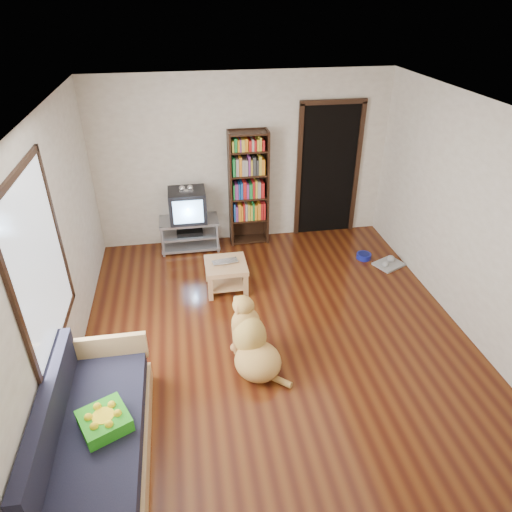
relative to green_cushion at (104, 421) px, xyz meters
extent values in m
plane|color=#56280E|center=(1.75, 1.42, -0.48)|extent=(5.00, 5.00, 0.00)
plane|color=white|center=(1.75, 1.42, 2.12)|extent=(5.00, 5.00, 0.00)
plane|color=silver|center=(1.75, 3.92, 0.82)|extent=(4.50, 0.00, 4.50)
plane|color=silver|center=(1.75, -1.08, 0.82)|extent=(4.50, 0.00, 4.50)
plane|color=silver|center=(-0.50, 1.42, 0.82)|extent=(0.00, 5.00, 5.00)
plane|color=silver|center=(4.00, 1.42, 0.82)|extent=(0.00, 5.00, 5.00)
cube|color=green|center=(0.00, 0.00, 0.00)|extent=(0.50, 0.50, 0.12)
imported|color=silver|center=(1.28, 2.43, -0.07)|extent=(0.36, 0.26, 0.03)
cylinder|color=navy|center=(3.44, 2.90, -0.44)|extent=(0.22, 0.22, 0.08)
cube|color=#9E9E9E|center=(3.74, 2.65, -0.47)|extent=(0.50, 0.46, 0.03)
cube|color=white|center=(-0.48, 0.92, 1.02)|extent=(0.02, 1.30, 1.60)
cube|color=black|center=(-0.48, 0.92, 1.84)|extent=(0.03, 1.42, 0.06)
cube|color=black|center=(-0.48, 0.92, 0.20)|extent=(0.03, 1.42, 0.06)
cube|color=black|center=(-0.48, 0.22, 1.02)|extent=(0.03, 0.06, 1.70)
cube|color=black|center=(-0.48, 1.62, 1.02)|extent=(0.03, 0.06, 1.70)
cube|color=black|center=(3.10, 3.91, 0.57)|extent=(0.90, 0.02, 2.10)
cube|color=black|center=(2.62, 3.89, 0.57)|extent=(0.07, 0.05, 2.14)
cube|color=black|center=(3.58, 3.89, 0.57)|extent=(0.07, 0.05, 2.14)
cube|color=black|center=(3.10, 3.89, 1.65)|extent=(1.03, 0.05, 0.07)
cube|color=#99999E|center=(0.85, 3.67, 0.00)|extent=(0.90, 0.45, 0.04)
cube|color=#99999E|center=(0.85, 3.67, -0.23)|extent=(0.86, 0.42, 0.03)
cube|color=#99999E|center=(0.85, 3.67, -0.42)|extent=(0.90, 0.45, 0.04)
cylinder|color=#99999E|center=(0.43, 3.47, -0.23)|extent=(0.04, 0.04, 0.50)
cylinder|color=#99999E|center=(1.27, 3.47, -0.23)|extent=(0.04, 0.04, 0.50)
cylinder|color=#99999E|center=(0.43, 3.87, -0.23)|extent=(0.04, 0.04, 0.50)
cylinder|color=#99999E|center=(1.27, 3.87, -0.23)|extent=(0.04, 0.04, 0.50)
cube|color=black|center=(0.85, 3.67, -0.18)|extent=(0.40, 0.30, 0.07)
cube|color=black|center=(0.85, 3.67, 0.26)|extent=(0.55, 0.48, 0.48)
cube|color=black|center=(0.85, 3.87, 0.26)|extent=(0.40, 0.14, 0.36)
cube|color=#8CBFF2|center=(0.85, 3.43, 0.26)|extent=(0.44, 0.02, 0.36)
cube|color=silver|center=(0.85, 3.62, 0.51)|extent=(0.20, 0.07, 0.02)
sphere|color=silver|center=(0.79, 3.62, 0.55)|extent=(0.09, 0.09, 0.09)
sphere|color=silver|center=(0.91, 3.62, 0.55)|extent=(0.09, 0.09, 0.09)
cube|color=black|center=(1.52, 3.76, 0.42)|extent=(0.03, 0.30, 1.80)
cube|color=black|center=(2.08, 3.76, 0.42)|extent=(0.03, 0.30, 1.80)
cube|color=black|center=(1.80, 3.90, 0.42)|extent=(0.60, 0.02, 1.80)
cube|color=black|center=(1.80, 3.76, -0.45)|extent=(0.56, 0.28, 0.02)
cube|color=black|center=(1.80, 3.76, -0.08)|extent=(0.56, 0.28, 0.03)
cube|color=black|center=(1.80, 3.76, 0.29)|extent=(0.56, 0.28, 0.02)
cube|color=black|center=(1.80, 3.76, 0.66)|extent=(0.56, 0.28, 0.02)
cube|color=black|center=(1.80, 3.76, 1.03)|extent=(0.56, 0.28, 0.02)
cube|color=black|center=(1.80, 3.76, 1.29)|extent=(0.56, 0.28, 0.02)
cube|color=tan|center=(-0.08, 0.02, -0.37)|extent=(0.80, 1.80, 0.22)
cube|color=#1E1E2D|center=(-0.08, 0.02, -0.15)|extent=(0.74, 1.74, 0.18)
cube|color=#1E1E2D|center=(-0.42, 0.02, 0.12)|extent=(0.12, 1.74, 0.40)
cube|color=tan|center=(-0.08, 0.88, 0.02)|extent=(0.80, 0.06, 0.30)
cube|color=tan|center=(1.28, 2.46, -0.11)|extent=(0.55, 0.55, 0.06)
cube|color=tan|center=(1.28, 2.46, -0.38)|extent=(0.45, 0.45, 0.03)
cube|color=tan|center=(1.05, 2.22, -0.31)|extent=(0.06, 0.06, 0.34)
cube|color=tan|center=(1.52, 2.22, -0.31)|extent=(0.06, 0.06, 0.34)
cube|color=tan|center=(1.05, 2.69, -0.31)|extent=(0.06, 0.06, 0.34)
cube|color=tan|center=(1.52, 2.69, -0.31)|extent=(0.06, 0.06, 0.34)
ellipsoid|color=tan|center=(1.44, 0.82, -0.33)|extent=(0.63, 0.66, 0.37)
ellipsoid|color=gold|center=(1.38, 1.00, -0.13)|extent=(0.45, 0.48, 0.48)
ellipsoid|color=#B57B45|center=(1.35, 1.10, -0.01)|extent=(0.38, 0.36, 0.34)
ellipsoid|color=#B59645|center=(1.33, 1.15, 0.17)|extent=(0.29, 0.30, 0.21)
ellipsoid|color=#B68A46|center=(1.30, 1.27, 0.15)|extent=(0.14, 0.21, 0.09)
sphere|color=black|center=(1.27, 1.35, 0.15)|extent=(0.04, 0.04, 0.04)
ellipsoid|color=#C3854B|center=(1.27, 1.09, 0.16)|extent=(0.07, 0.09, 0.15)
ellipsoid|color=tan|center=(1.42, 1.14, 0.16)|extent=(0.07, 0.09, 0.15)
cylinder|color=#BA9047|center=(1.25, 1.17, -0.29)|extent=(0.11, 0.14, 0.40)
cylinder|color=tan|center=(1.39, 1.21, -0.29)|extent=(0.11, 0.14, 0.40)
sphere|color=#DA9153|center=(1.23, 1.22, -0.46)|extent=(0.10, 0.10, 0.10)
sphere|color=#BE8949|center=(1.38, 1.26, -0.46)|extent=(0.10, 0.10, 0.10)
cylinder|color=#B59845|center=(1.61, 0.65, -0.45)|extent=(0.30, 0.28, 0.08)
camera|label=1|loc=(0.81, -2.73, 3.10)|focal=32.00mm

